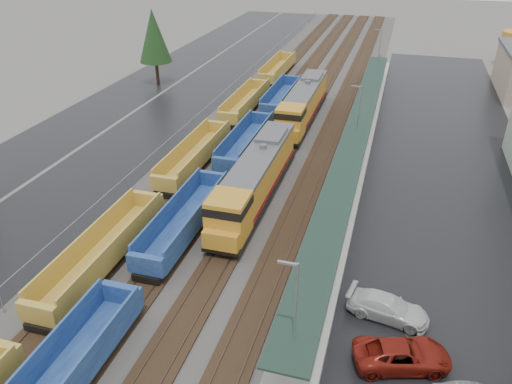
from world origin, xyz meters
TOP-DOWN VIEW (x-y plane):
  - ballast_strip at (0.00, 60.00)m, footprint 20.00×160.00m
  - trackbed at (-0.00, 60.00)m, footprint 14.60×160.00m
  - west_parking_lot at (-15.00, 60.00)m, footprint 10.00×160.00m
  - west_road at (-25.00, 60.00)m, footprint 9.00×160.00m
  - east_commuter_lot at (19.00, 50.00)m, footprint 16.00×100.00m
  - station_platform at (9.50, 50.01)m, footprint 3.00×80.00m
  - chainlink_fence at (-9.50, 58.44)m, footprint 0.08×160.04m
  - tree_west_far at (-23.00, 70.00)m, footprint 4.84×4.84m
  - locomotive_lead at (2.00, 38.24)m, footprint 2.99×19.73m
  - locomotive_trail at (2.00, 59.24)m, footprint 2.99×19.73m
  - well_string_yellow at (-6.00, 35.12)m, footprint 2.68×102.35m
  - well_string_blue at (-2.00, 23.78)m, footprint 2.74×96.35m
  - parked_car_east_b at (15.20, 22.83)m, footprint 4.02×5.97m
  - parked_car_east_c at (14.22, 26.59)m, footprint 2.99×5.47m

SIDE VIEW (x-z plane):
  - west_parking_lot at x=-15.00m, z-range 0.00..0.02m
  - west_road at x=-25.00m, z-range 0.00..0.02m
  - east_commuter_lot at x=19.00m, z-range 0.00..0.02m
  - ballast_strip at x=0.00m, z-range 0.00..0.08m
  - trackbed at x=0.00m, z-range 0.05..0.27m
  - station_platform at x=9.50m, z-range -3.27..4.73m
  - parked_car_east_c at x=14.22m, z-range 0.00..1.50m
  - parked_car_east_b at x=15.20m, z-range 0.00..1.52m
  - well_string_yellow at x=-6.00m, z-range 0.00..2.37m
  - well_string_blue at x=-2.00m, z-range -0.02..2.41m
  - chainlink_fence at x=-9.50m, z-range 0.60..2.62m
  - locomotive_lead at x=2.00m, z-range 0.15..4.62m
  - locomotive_trail at x=2.00m, z-range 0.15..4.62m
  - tree_west_far at x=-23.00m, z-range 1.62..12.62m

